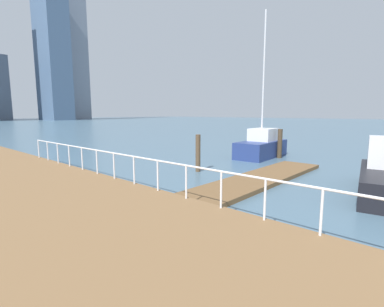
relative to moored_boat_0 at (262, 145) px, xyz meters
The scene contains 8 objects.
ground_plane 11.35m from the moored_boat_0, 137.28° to the left, with size 300.00×300.00×0.00m, color slate.
floating_dock 7.47m from the moored_boat_0, 153.27° to the right, with size 10.35×2.00×0.18m, color brown.
boardwalk_railing 12.48m from the moored_boat_0, 156.77° to the right, with size 0.06×26.82×1.08m.
dock_piling_2 1.21m from the moored_boat_0, 69.84° to the right, with size 0.31×0.31×1.97m, color #473826.
dock_piling_3 6.68m from the moored_boat_0, behind, with size 0.25×0.25×1.94m, color brown.
moored_boat_0 is the anchor object (origin of this frame).
skyline_tower_6 121.55m from the moored_boat_0, 73.67° to the left, with size 9.09×13.76×53.50m, color slate.
skyline_tower_7 139.84m from the moored_boat_0, 69.49° to the left, with size 9.92×12.28×85.00m, color gray.
Camera 1 is at (-9.36, 2.89, 3.06)m, focal length 26.39 mm.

